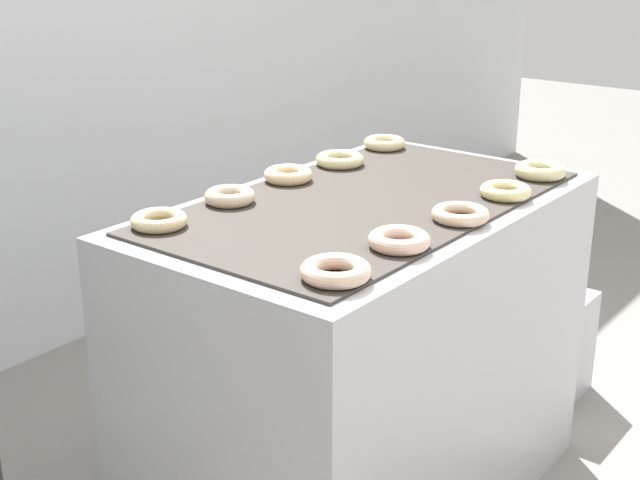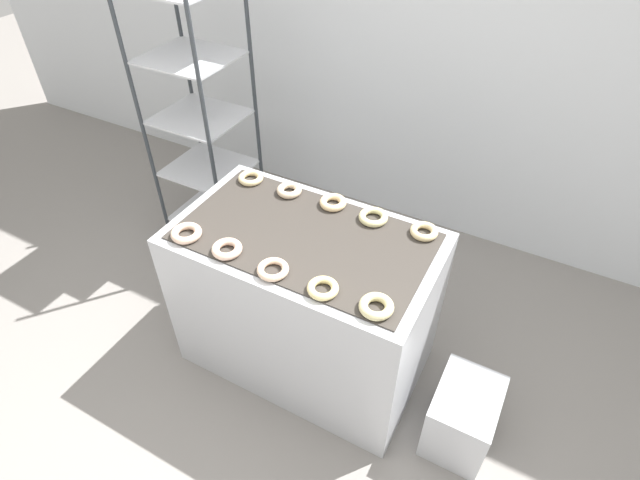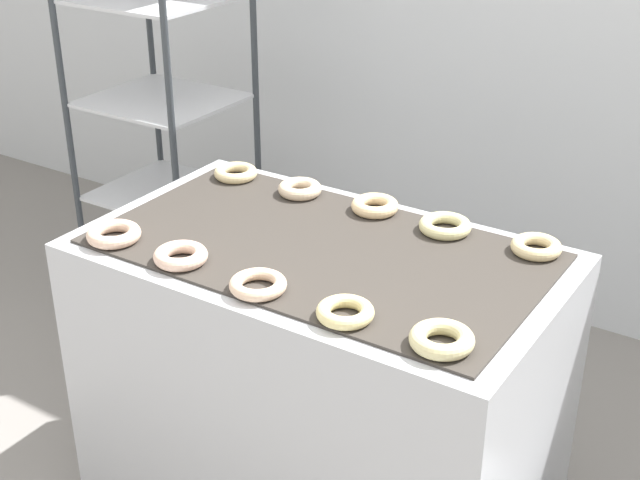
# 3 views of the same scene
# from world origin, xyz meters

# --- Properties ---
(ground_plane) EXTENTS (14.00, 14.00, 0.00)m
(ground_plane) POSITION_xyz_m (0.00, 0.00, 0.00)
(ground_plane) COLOR gray
(wall_back) EXTENTS (8.00, 0.05, 2.80)m
(wall_back) POSITION_xyz_m (0.00, 2.12, 1.40)
(wall_back) COLOR silver
(wall_back) RESTS_ON ground_plane
(fryer_machine) EXTENTS (1.24, 0.72, 0.90)m
(fryer_machine) POSITION_xyz_m (0.00, 0.61, 0.45)
(fryer_machine) COLOR #B7BABF
(fryer_machine) RESTS_ON ground_plane
(baking_rack_cart) EXTENTS (0.54, 0.50, 1.81)m
(baking_rack_cart) POSITION_xyz_m (-1.12, 1.26, 0.92)
(baking_rack_cart) COLOR #33383D
(baking_rack_cart) RESTS_ON ground_plane
(glaze_bin) EXTENTS (0.28, 0.37, 0.37)m
(glaze_bin) POSITION_xyz_m (0.89, 0.53, 0.18)
(glaze_bin) COLOR #B7BABF
(glaze_bin) RESTS_ON ground_plane
(donut_near_leftmost) EXTENTS (0.14, 0.14, 0.04)m
(donut_near_leftmost) POSITION_xyz_m (-0.47, 0.36, 0.91)
(donut_near_leftmost) COLOR beige
(donut_near_leftmost) RESTS_ON fryer_machine
(donut_near_left) EXTENTS (0.14, 0.14, 0.04)m
(donut_near_left) POSITION_xyz_m (-0.24, 0.36, 0.91)
(donut_near_left) COLOR beige
(donut_near_left) RESTS_ON fryer_machine
(donut_near_center) EXTENTS (0.14, 0.14, 0.03)m
(donut_near_center) POSITION_xyz_m (0.00, 0.34, 0.91)
(donut_near_center) COLOR beige
(donut_near_center) RESTS_ON fryer_machine
(donut_near_right) EXTENTS (0.13, 0.13, 0.03)m
(donut_near_right) POSITION_xyz_m (0.24, 0.35, 0.91)
(donut_near_right) COLOR #EBD88E
(donut_near_right) RESTS_ON fryer_machine
(donut_near_rightmost) EXTENTS (0.14, 0.14, 0.04)m
(donut_near_rightmost) POSITION_xyz_m (0.47, 0.36, 0.91)
(donut_near_rightmost) COLOR beige
(donut_near_rightmost) RESTS_ON fryer_machine
(donut_far_leftmost) EXTENTS (0.13, 0.13, 0.03)m
(donut_far_leftmost) POSITION_xyz_m (-0.47, 0.87, 0.91)
(donut_far_leftmost) COLOR beige
(donut_far_leftmost) RESTS_ON fryer_machine
(donut_far_left) EXTENTS (0.13, 0.13, 0.04)m
(donut_far_left) POSITION_xyz_m (-0.23, 0.87, 0.91)
(donut_far_left) COLOR beige
(donut_far_left) RESTS_ON fryer_machine
(donut_far_center) EXTENTS (0.13, 0.13, 0.04)m
(donut_far_center) POSITION_xyz_m (0.01, 0.88, 0.91)
(donut_far_center) COLOR beige
(donut_far_center) RESTS_ON fryer_machine
(donut_far_right) EXTENTS (0.14, 0.14, 0.03)m
(donut_far_right) POSITION_xyz_m (0.23, 0.87, 0.91)
(donut_far_right) COLOR beige
(donut_far_right) RESTS_ON fryer_machine
(donut_far_rightmost) EXTENTS (0.13, 0.13, 0.03)m
(donut_far_rightmost) POSITION_xyz_m (0.48, 0.88, 0.91)
(donut_far_rightmost) COLOR beige
(donut_far_rightmost) RESTS_ON fryer_machine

